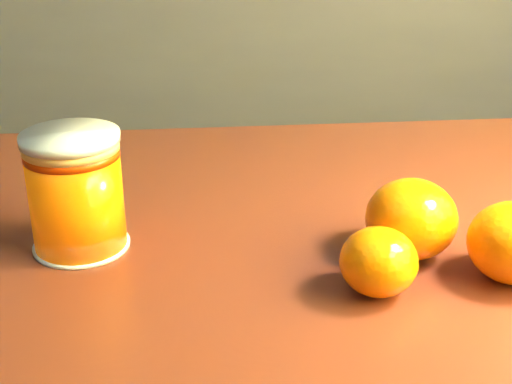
{
  "coord_description": "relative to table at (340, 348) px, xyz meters",
  "views": [
    {
      "loc": [
        0.97,
        -0.18,
        0.98
      ],
      "look_at": [
        0.94,
        0.34,
        0.75
      ],
      "focal_mm": 50.0,
      "sensor_mm": 36.0,
      "label": 1
    }
  ],
  "objects": [
    {
      "name": "juice_glass",
      "position": [
        -0.22,
        0.0,
        0.14
      ],
      "size": [
        0.08,
        0.08,
        0.1
      ],
      "rotation": [
        0.0,
        0.0,
        -0.23
      ],
      "color": "#FE6705",
      "rests_on": "table"
    },
    {
      "name": "orange_front",
      "position": [
        0.05,
        0.01,
        0.12
      ],
      "size": [
        0.09,
        0.09,
        0.06
      ],
      "primitive_type": "ellipsoid",
      "rotation": [
        0.0,
        0.0,
        0.38
      ],
      "color": "orange",
      "rests_on": "table"
    },
    {
      "name": "orange_back",
      "position": [
        0.02,
        -0.05,
        0.11
      ],
      "size": [
        0.06,
        0.06,
        0.05
      ],
      "primitive_type": "ellipsoid",
      "rotation": [
        0.0,
        0.0,
        -0.13
      ],
      "color": "orange",
      "rests_on": "table"
    },
    {
      "name": "table",
      "position": [
        0.0,
        0.0,
        0.0
      ],
      "size": [
        1.03,
        0.79,
        0.7
      ],
      "rotation": [
        0.0,
        0.0,
        0.15
      ],
      "color": "maroon",
      "rests_on": "ground"
    }
  ]
}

